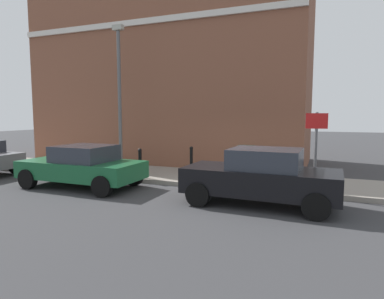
{
  "coord_description": "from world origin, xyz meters",
  "views": [
    {
      "loc": [
        -9.43,
        -2.67,
        2.39
      ],
      "look_at": [
        0.94,
        1.48,
        1.2
      ],
      "focal_mm": 30.98,
      "sensor_mm": 36.0,
      "label": 1
    }
  ],
  "objects_px": {
    "car_black": "(261,177)",
    "car_green": "(82,166)",
    "utility_cabinet": "(245,163)",
    "street_sign": "(316,140)",
    "bollard_near_cabinet": "(191,159)",
    "bollard_far_kerb": "(140,162)",
    "lamppost": "(119,91)"
  },
  "relations": [
    {
      "from": "car_green",
      "to": "utility_cabinet",
      "type": "distance_m",
      "value": 5.53
    },
    {
      "from": "bollard_far_kerb",
      "to": "street_sign",
      "type": "bearing_deg",
      "value": -89.61
    },
    {
      "from": "car_black",
      "to": "utility_cabinet",
      "type": "bearing_deg",
      "value": -67.84
    },
    {
      "from": "street_sign",
      "to": "lamppost",
      "type": "xyz_separation_m",
      "value": [
        1.19,
        7.45,
        1.64
      ]
    },
    {
      "from": "car_black",
      "to": "bollard_near_cabinet",
      "type": "distance_m",
      "value": 4.27
    },
    {
      "from": "street_sign",
      "to": "car_green",
      "type": "bearing_deg",
      "value": 102.42
    },
    {
      "from": "car_green",
      "to": "lamppost",
      "type": "bearing_deg",
      "value": -82.0
    },
    {
      "from": "bollard_near_cabinet",
      "to": "bollard_far_kerb",
      "type": "relative_size",
      "value": 1.0
    },
    {
      "from": "utility_cabinet",
      "to": "street_sign",
      "type": "distance_m",
      "value": 2.81
    },
    {
      "from": "utility_cabinet",
      "to": "street_sign",
      "type": "xyz_separation_m",
      "value": [
        -1.25,
        -2.32,
        0.98
      ]
    },
    {
      "from": "bollard_far_kerb",
      "to": "lamppost",
      "type": "distance_m",
      "value": 3.31
    },
    {
      "from": "car_green",
      "to": "utility_cabinet",
      "type": "bearing_deg",
      "value": -149.13
    },
    {
      "from": "car_black",
      "to": "car_green",
      "type": "bearing_deg",
      "value": 1.82
    },
    {
      "from": "utility_cabinet",
      "to": "bollard_near_cabinet",
      "type": "distance_m",
      "value": 2.1
    },
    {
      "from": "car_green",
      "to": "street_sign",
      "type": "xyz_separation_m",
      "value": [
        1.56,
        -7.09,
        0.95
      ]
    },
    {
      "from": "car_black",
      "to": "street_sign",
      "type": "height_order",
      "value": "street_sign"
    },
    {
      "from": "utility_cabinet",
      "to": "car_green",
      "type": "bearing_deg",
      "value": 120.5
    },
    {
      "from": "car_black",
      "to": "street_sign",
      "type": "relative_size",
      "value": 1.75
    },
    {
      "from": "car_black",
      "to": "bollard_far_kerb",
      "type": "xyz_separation_m",
      "value": [
        1.5,
        4.55,
        -0.06
      ]
    },
    {
      "from": "street_sign",
      "to": "car_black",
      "type": "bearing_deg",
      "value": 140.37
    },
    {
      "from": "bollard_near_cabinet",
      "to": "lamppost",
      "type": "bearing_deg",
      "value": 92.86
    },
    {
      "from": "bollard_far_kerb",
      "to": "bollard_near_cabinet",
      "type": "bearing_deg",
      "value": -45.4
    },
    {
      "from": "car_black",
      "to": "lamppost",
      "type": "relative_size",
      "value": 0.7
    },
    {
      "from": "car_green",
      "to": "lamppost",
      "type": "relative_size",
      "value": 0.7
    },
    {
      "from": "car_black",
      "to": "lamppost",
      "type": "distance_m",
      "value": 7.22
    },
    {
      "from": "utility_cabinet",
      "to": "lamppost",
      "type": "distance_m",
      "value": 5.76
    },
    {
      "from": "car_green",
      "to": "utility_cabinet",
      "type": "height_order",
      "value": "car_green"
    },
    {
      "from": "car_black",
      "to": "street_sign",
      "type": "distance_m",
      "value": 2.2
    },
    {
      "from": "utility_cabinet",
      "to": "bollard_far_kerb",
      "type": "xyz_separation_m",
      "value": [
        -1.29,
        3.5,
        0.02
      ]
    },
    {
      "from": "car_black",
      "to": "utility_cabinet",
      "type": "height_order",
      "value": "car_black"
    },
    {
      "from": "car_green",
      "to": "lamppost",
      "type": "xyz_separation_m",
      "value": [
        2.75,
        0.37,
        2.59
      ]
    },
    {
      "from": "car_green",
      "to": "street_sign",
      "type": "distance_m",
      "value": 7.32
    }
  ]
}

